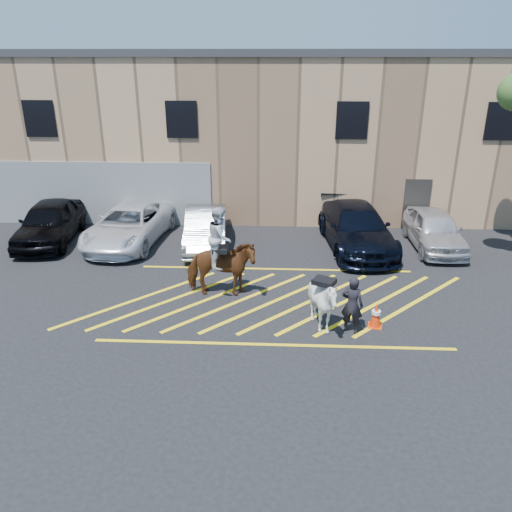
{
  "coord_description": "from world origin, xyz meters",
  "views": [
    {
      "loc": [
        0.08,
        -14.08,
        7.08
      ],
      "look_at": [
        -0.6,
        0.2,
        1.3
      ],
      "focal_mm": 35.0,
      "sensor_mm": 36.0,
      "label": 1
    }
  ],
  "objects_px": {
    "car_silver_sedan": "(206,228)",
    "saddled_white": "(323,302)",
    "mounted_bay": "(221,261)",
    "traffic_cone": "(376,315)",
    "car_blue_suv": "(356,227)",
    "handler": "(352,305)",
    "car_white_suv": "(434,229)",
    "car_white_pickup": "(129,225)",
    "car_black_suv": "(50,222)"
  },
  "relations": [
    {
      "from": "car_black_suv",
      "to": "car_white_pickup",
      "type": "bearing_deg",
      "value": -6.57
    },
    {
      "from": "car_white_pickup",
      "to": "handler",
      "type": "bearing_deg",
      "value": -34.18
    },
    {
      "from": "saddled_white",
      "to": "traffic_cone",
      "type": "xyz_separation_m",
      "value": [
        1.51,
        0.21,
        -0.46
      ]
    },
    {
      "from": "car_black_suv",
      "to": "mounted_bay",
      "type": "height_order",
      "value": "mounted_bay"
    },
    {
      "from": "car_white_suv",
      "to": "car_silver_sedan",
      "type": "bearing_deg",
      "value": -178.56
    },
    {
      "from": "traffic_cone",
      "to": "car_blue_suv",
      "type": "bearing_deg",
      "value": 87.43
    },
    {
      "from": "car_blue_suv",
      "to": "handler",
      "type": "distance_m",
      "value": 6.64
    },
    {
      "from": "car_silver_sedan",
      "to": "handler",
      "type": "bearing_deg",
      "value": -58.88
    },
    {
      "from": "car_silver_sedan",
      "to": "handler",
      "type": "distance_m",
      "value": 8.1
    },
    {
      "from": "car_silver_sedan",
      "to": "handler",
      "type": "xyz_separation_m",
      "value": [
        4.89,
        -6.46,
        0.09
      ]
    },
    {
      "from": "car_black_suv",
      "to": "car_silver_sedan",
      "type": "xyz_separation_m",
      "value": [
        6.36,
        -0.21,
        -0.09
      ]
    },
    {
      "from": "car_silver_sedan",
      "to": "saddled_white",
      "type": "xyz_separation_m",
      "value": [
        4.12,
        -6.35,
        0.08
      ]
    },
    {
      "from": "car_silver_sedan",
      "to": "mounted_bay",
      "type": "relative_size",
      "value": 1.54
    },
    {
      "from": "car_black_suv",
      "to": "mounted_bay",
      "type": "bearing_deg",
      "value": -37.98
    },
    {
      "from": "car_white_pickup",
      "to": "mounted_bay",
      "type": "relative_size",
      "value": 1.84
    },
    {
      "from": "car_white_pickup",
      "to": "traffic_cone",
      "type": "relative_size",
      "value": 7.31
    },
    {
      "from": "car_silver_sedan",
      "to": "traffic_cone",
      "type": "xyz_separation_m",
      "value": [
        5.63,
        -6.14,
        -0.37
      ]
    },
    {
      "from": "car_white_pickup",
      "to": "car_blue_suv",
      "type": "bearing_deg",
      "value": 4.93
    },
    {
      "from": "car_blue_suv",
      "to": "saddled_white",
      "type": "distance_m",
      "value": 6.7
    },
    {
      "from": "handler",
      "to": "saddled_white",
      "type": "distance_m",
      "value": 0.78
    },
    {
      "from": "car_blue_suv",
      "to": "traffic_cone",
      "type": "relative_size",
      "value": 7.76
    },
    {
      "from": "car_white_suv",
      "to": "saddled_white",
      "type": "relative_size",
      "value": 2.27
    },
    {
      "from": "car_silver_sedan",
      "to": "car_blue_suv",
      "type": "xyz_separation_m",
      "value": [
        5.91,
        0.1,
        0.09
      ]
    },
    {
      "from": "car_white_suv",
      "to": "saddled_white",
      "type": "height_order",
      "value": "saddled_white"
    },
    {
      "from": "car_black_suv",
      "to": "mounted_bay",
      "type": "relative_size",
      "value": 1.67
    },
    {
      "from": "mounted_bay",
      "to": "saddled_white",
      "type": "height_order",
      "value": "mounted_bay"
    },
    {
      "from": "mounted_bay",
      "to": "saddled_white",
      "type": "xyz_separation_m",
      "value": [
        3.01,
        -1.94,
        -0.35
      ]
    },
    {
      "from": "saddled_white",
      "to": "mounted_bay",
      "type": "bearing_deg",
      "value": 147.22
    },
    {
      "from": "car_black_suv",
      "to": "mounted_bay",
      "type": "xyz_separation_m",
      "value": [
        7.47,
        -4.62,
        0.34
      ]
    },
    {
      "from": "car_white_pickup",
      "to": "car_silver_sedan",
      "type": "relative_size",
      "value": 1.19
    },
    {
      "from": "mounted_bay",
      "to": "traffic_cone",
      "type": "bearing_deg",
      "value": -20.98
    },
    {
      "from": "car_blue_suv",
      "to": "traffic_cone",
      "type": "bearing_deg",
      "value": -98.58
    },
    {
      "from": "car_silver_sedan",
      "to": "handler",
      "type": "height_order",
      "value": "handler"
    },
    {
      "from": "car_black_suv",
      "to": "handler",
      "type": "distance_m",
      "value": 13.08
    },
    {
      "from": "car_white_suv",
      "to": "traffic_cone",
      "type": "relative_size",
      "value": 5.96
    },
    {
      "from": "car_black_suv",
      "to": "saddled_white",
      "type": "relative_size",
      "value": 2.52
    },
    {
      "from": "car_white_suv",
      "to": "saddled_white",
      "type": "xyz_separation_m",
      "value": [
        -4.84,
        -6.59,
        0.08
      ]
    },
    {
      "from": "car_blue_suv",
      "to": "car_white_pickup",
      "type": "bearing_deg",
      "value": 173.42
    },
    {
      "from": "car_white_suv",
      "to": "saddled_white",
      "type": "distance_m",
      "value": 8.18
    },
    {
      "from": "car_white_suv",
      "to": "mounted_bay",
      "type": "relative_size",
      "value": 1.5
    },
    {
      "from": "car_white_suv",
      "to": "handler",
      "type": "height_order",
      "value": "handler"
    },
    {
      "from": "car_blue_suv",
      "to": "traffic_cone",
      "type": "height_order",
      "value": "car_blue_suv"
    },
    {
      "from": "car_silver_sedan",
      "to": "car_white_suv",
      "type": "xyz_separation_m",
      "value": [
        8.96,
        0.24,
        0.0
      ]
    },
    {
      "from": "saddled_white",
      "to": "traffic_cone",
      "type": "distance_m",
      "value": 1.59
    },
    {
      "from": "car_silver_sedan",
      "to": "saddled_white",
      "type": "distance_m",
      "value": 7.57
    },
    {
      "from": "car_blue_suv",
      "to": "mounted_bay",
      "type": "xyz_separation_m",
      "value": [
        -4.8,
        -4.51,
        0.35
      ]
    },
    {
      "from": "handler",
      "to": "saddled_white",
      "type": "xyz_separation_m",
      "value": [
        -0.78,
        0.11,
        -0.0
      ]
    },
    {
      "from": "car_black_suv",
      "to": "car_blue_suv",
      "type": "height_order",
      "value": "car_black_suv"
    },
    {
      "from": "saddled_white",
      "to": "traffic_cone",
      "type": "height_order",
      "value": "saddled_white"
    },
    {
      "from": "traffic_cone",
      "to": "saddled_white",
      "type": "bearing_deg",
      "value": -172.22
    }
  ]
}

